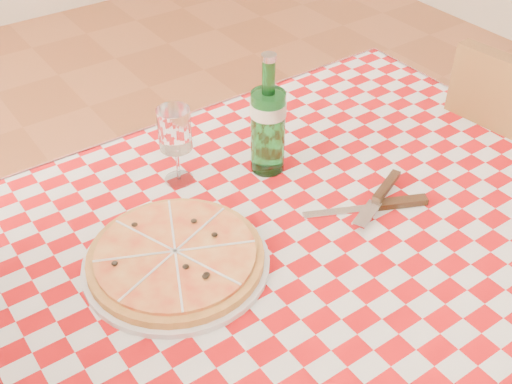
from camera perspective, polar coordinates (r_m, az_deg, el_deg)
dining_table at (r=1.23m, az=2.39°, el=-6.89°), size 1.20×0.80×0.75m
tablecloth at (r=1.16m, az=2.51°, el=-3.62°), size 1.30×0.90×0.01m
pizza_plate at (r=1.09m, az=-7.15°, el=-5.72°), size 0.41×0.41×0.04m
water_bottle at (r=1.24m, az=1.08°, el=6.89°), size 0.07×0.07×0.25m
wine_glass at (r=1.24m, az=-7.11°, el=4.06°), size 0.07×0.07×0.16m
cutlery at (r=1.22m, az=10.58°, el=-0.94°), size 0.27×0.23×0.03m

